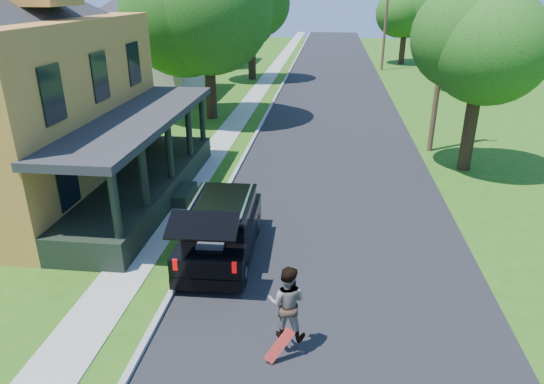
# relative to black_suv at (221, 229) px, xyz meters

# --- Properties ---
(ground) EXTENTS (140.00, 140.00, 0.00)m
(ground) POSITION_rel_black_suv_xyz_m (3.20, -2.31, -0.84)
(ground) COLOR #245711
(ground) RESTS_ON ground
(street) EXTENTS (8.00, 120.00, 0.02)m
(street) POSITION_rel_black_suv_xyz_m (3.20, 17.69, -0.84)
(street) COLOR black
(street) RESTS_ON ground
(curb) EXTENTS (0.15, 120.00, 0.12)m
(curb) POSITION_rel_black_suv_xyz_m (-0.85, 17.69, -0.84)
(curb) COLOR gray
(curb) RESTS_ON ground
(sidewalk) EXTENTS (1.30, 120.00, 0.03)m
(sidewalk) POSITION_rel_black_suv_xyz_m (-2.40, 17.69, -0.84)
(sidewalk) COLOR gray
(sidewalk) RESTS_ON ground
(front_walk) EXTENTS (6.50, 1.20, 0.03)m
(front_walk) POSITION_rel_black_suv_xyz_m (-6.30, 3.69, -0.84)
(front_walk) COLOR gray
(front_walk) RESTS_ON ground
(neighbor_house_mid) EXTENTS (12.78, 12.78, 8.30)m
(neighbor_house_mid) POSITION_rel_black_suv_xyz_m (-10.30, 21.69, 3.35)
(neighbor_house_mid) COLOR #AEA59A
(neighbor_house_mid) RESTS_ON ground
(neighbor_house_far) EXTENTS (12.78, 12.78, 8.30)m
(neighbor_house_far) POSITION_rel_black_suv_xyz_m (-10.30, 37.69, 3.35)
(neighbor_house_far) COLOR #AEA59A
(neighbor_house_far) RESTS_ON ground
(black_suv) EXTENTS (1.94, 4.76, 2.20)m
(black_suv) POSITION_rel_black_suv_xyz_m (0.00, 0.00, 0.00)
(black_suv) COLOR black
(black_suv) RESTS_ON ground
(skateboarder) EXTENTS (0.85, 0.68, 1.65)m
(skateboarder) POSITION_rel_black_suv_xyz_m (2.20, -3.76, 0.37)
(skateboarder) COLOR black
(skateboarder) RESTS_ON ground
(skateboard) EXTENTS (0.63, 0.31, 0.75)m
(skateboard) POSITION_rel_black_suv_xyz_m (2.09, -4.12, -0.46)
(skateboard) COLOR #AB150E
(skateboard) RESTS_ON ground
(tree_left_far) EXTENTS (7.92, 7.63, 9.35)m
(tree_left_far) POSITION_rel_black_suv_xyz_m (-3.73, 29.31, 5.12)
(tree_left_far) COLOR black
(tree_left_far) RESTS_ON ground
(tree_right_near) EXTENTS (6.20, 5.88, 7.76)m
(tree_right_near) POSITION_rel_black_suv_xyz_m (8.65, 8.34, 4.35)
(tree_right_near) COLOR black
(tree_right_near) RESTS_ON ground
(tree_right_far) EXTENTS (5.62, 5.48, 8.49)m
(tree_right_far) POSITION_rel_black_suv_xyz_m (9.98, 39.88, 4.67)
(tree_right_far) COLOR black
(tree_right_far) RESTS_ON ground
(utility_pole_near) EXTENTS (1.49, 0.25, 9.21)m
(utility_pole_near) POSITION_rel_black_suv_xyz_m (7.73, 10.78, 3.90)
(utility_pole_near) COLOR #4E3524
(utility_pole_near) RESTS_ON ground
(utility_pole_far) EXTENTS (1.43, 0.59, 8.30)m
(utility_pole_far) POSITION_rel_black_suv_xyz_m (7.70, 35.64, 3.44)
(utility_pole_far) COLOR #4E3524
(utility_pole_far) RESTS_ON ground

